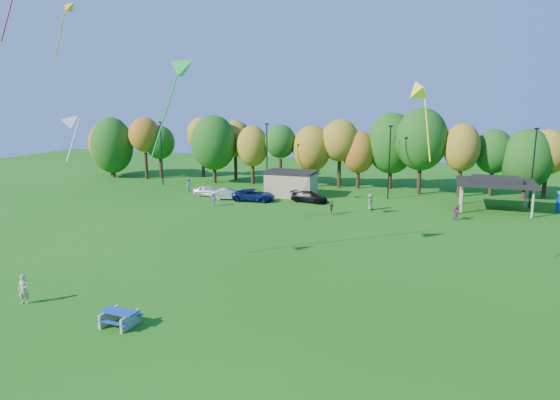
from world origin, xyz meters
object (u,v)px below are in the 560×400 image
(car_b, at_px, (229,194))
(car_c, at_px, (254,195))
(picnic_table, at_px, (119,317))
(car_d, at_px, (309,197))
(car_a, at_px, (209,191))
(kite_flyer, at_px, (24,290))

(car_b, height_order, car_c, car_c)
(picnic_table, bearing_deg, car_c, 101.52)
(car_c, distance_m, car_d, 6.79)
(car_a, height_order, car_b, car_b)
(picnic_table, xyz_separation_m, car_c, (-5.45, 34.23, 0.23))
(kite_flyer, bearing_deg, car_b, 74.86)
(car_c, xyz_separation_m, car_d, (6.65, 1.38, -0.07))
(kite_flyer, xyz_separation_m, car_c, (1.84, 33.53, -0.20))
(picnic_table, relative_size, car_a, 0.51)
(car_b, bearing_deg, car_a, 55.16)
(picnic_table, xyz_separation_m, kite_flyer, (-7.29, 0.69, 0.43))
(car_a, distance_m, car_d, 13.24)
(picnic_table, height_order, car_d, car_d)
(picnic_table, height_order, car_a, car_a)
(kite_flyer, height_order, car_d, kite_flyer)
(car_a, relative_size, car_d, 0.88)
(car_a, bearing_deg, picnic_table, -158.50)
(car_b, bearing_deg, kite_flyer, 165.88)
(car_a, distance_m, car_b, 3.56)
(kite_flyer, bearing_deg, picnic_table, -22.92)
(car_c, bearing_deg, car_d, -84.49)
(kite_flyer, xyz_separation_m, car_b, (-1.36, 33.40, -0.24))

